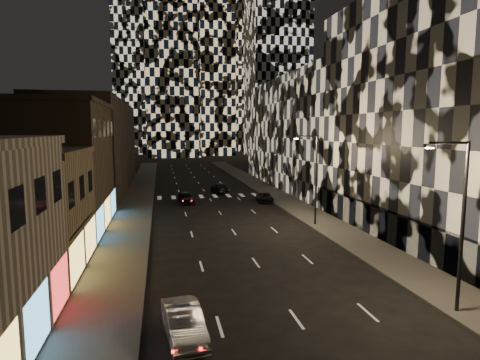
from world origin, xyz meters
name	(u,v)px	position (x,y,z in m)	size (l,w,h in m)	color
sidewalk_left	(138,198)	(-10.00, 50.00, 0.07)	(4.00, 120.00, 0.15)	#47443F
sidewalk_right	(274,194)	(10.00, 50.00, 0.07)	(4.00, 120.00, 0.15)	#47443F
curb_left	(153,197)	(-7.90, 50.00, 0.07)	(0.20, 120.00, 0.15)	#4C4C47
curb_right	(260,194)	(7.90, 50.00, 0.07)	(0.20, 120.00, 0.15)	#4C4C47
retail_tan	(4,216)	(-17.00, 21.00, 4.00)	(10.00, 10.00, 8.00)	#84704F
retail_brown	(52,168)	(-17.00, 33.50, 6.00)	(10.00, 15.00, 12.00)	#493829
retail_filler_left	(95,146)	(-17.00, 60.00, 7.00)	(10.00, 40.00, 14.00)	#493829
midrise_right	(460,115)	(20.00, 24.50, 11.00)	(16.00, 25.00, 22.00)	#232326
midrise_base	(377,221)	(12.30, 24.50, 1.50)	(0.60, 25.00, 3.00)	#383838
midrise_filler_right	(320,134)	(20.00, 57.00, 9.00)	(16.00, 40.00, 18.00)	#232326
tower_right_mid	(277,15)	(35.00, 135.00, 50.00)	(20.00, 20.00, 100.00)	black
tower_left_back	(143,3)	(-12.00, 165.00, 60.00)	(24.00, 24.00, 120.00)	black
tower_center_low	(171,20)	(-2.00, 140.00, 47.50)	(18.00, 18.00, 95.00)	black
streetlight_near	(459,215)	(8.35, 10.00, 5.35)	(2.55, 0.25, 9.00)	black
streetlight_far	(314,173)	(8.35, 30.00, 5.35)	(2.55, 0.25, 9.00)	black
car_silver_parked	(184,323)	(-5.80, 10.23, 0.76)	(1.62, 4.63, 1.53)	#999A9E
car_dark_midlane	(186,197)	(-3.50, 45.20, 0.75)	(1.76, 4.37, 1.49)	black
car_dark_oncoming	(220,188)	(2.20, 53.37, 0.73)	(2.05, 5.04, 1.46)	black
car_dark_rightlane	(265,197)	(7.00, 44.04, 0.60)	(1.99, 4.32, 1.20)	black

